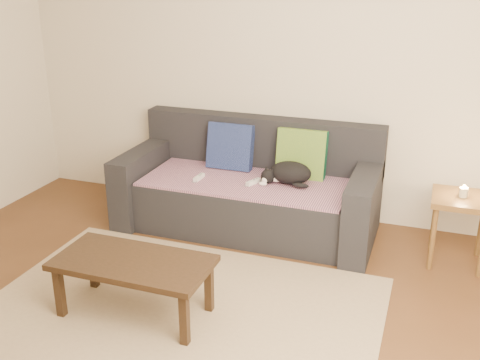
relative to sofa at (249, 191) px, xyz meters
The scene contains 13 objects.
ground 1.60m from the sofa, 90.00° to the right, with size 4.50×4.50×0.00m, color brown.
back_wall 1.08m from the sofa, 90.00° to the left, with size 4.50×0.04×2.60m, color beige.
sofa is the anchor object (origin of this frame).
throw_blanket 0.15m from the sofa, 90.00° to the right, with size 1.66×0.74×0.02m, color #48294E.
cushion_navy 0.43m from the sofa, 143.94° to the left, with size 0.39×0.10×0.39m, color #101D46.
cushion_green 0.54m from the sofa, 23.06° to the left, with size 0.41×0.10×0.41m, color #0B4930.
cat 0.40m from the sofa, ahead, with size 0.42×0.31×0.18m.
wii_remote_a 0.44m from the sofa, 152.82° to the right, with size 0.15×0.04×0.03m, color white.
wii_remote_b 0.22m from the sofa, 59.73° to the right, with size 0.15×0.04×0.03m, color white.
side_table 1.65m from the sofa, ahead, with size 0.42×0.42×0.52m.
candle 1.67m from the sofa, ahead, with size 0.06×0.06×0.09m.
rug 1.45m from the sofa, 90.00° to the right, with size 2.50×1.80×0.01m, color tan.
coffee_table 1.51m from the sofa, 99.49° to the right, with size 0.97×0.48×0.39m.
Camera 1 is at (1.39, -2.55, 2.05)m, focal length 42.00 mm.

